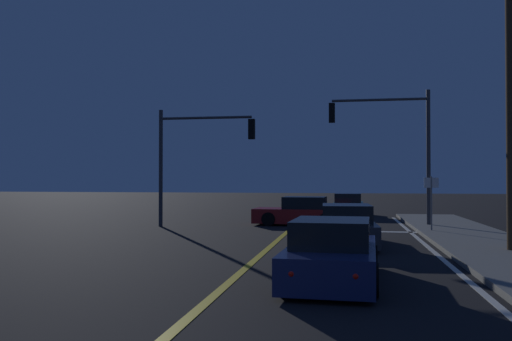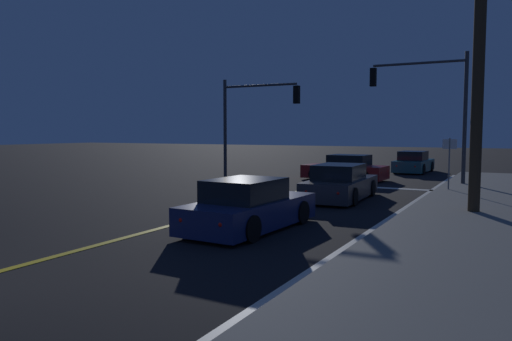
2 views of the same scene
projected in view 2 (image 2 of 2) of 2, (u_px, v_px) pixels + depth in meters
sidewalk_right at (454, 225)px, 13.07m from camera, size 3.20×35.97×0.15m
lane_line_center at (232, 209)px, 16.28m from camera, size 0.20×33.97×0.01m
lane_line_edge_right at (384, 222)px, 13.95m from camera, size 0.16×33.97×0.01m
stop_bar at (377, 188)px, 22.53m from camera, size 5.23×0.50×0.01m
car_mid_block_red at (346, 169)px, 26.03m from camera, size 4.37×2.11×1.34m
car_lead_oncoming_navy at (249, 207)px, 12.87m from camera, size 2.03×4.44×1.34m
car_parked_curb_teal at (414, 163)px, 30.88m from camera, size 1.93×4.41×1.34m
car_far_approaching_charcoal at (340, 184)px, 18.54m from camera, size 2.06×4.74×1.34m
traffic_signal_near_right at (430, 98)px, 23.36m from camera, size 4.52×0.28×6.19m
traffic_signal_far_left at (252, 111)px, 26.30m from camera, size 4.49×0.28×5.37m
utility_pole_right at (480, 29)px, 14.51m from camera, size 1.93×0.34×10.77m
street_sign_corner at (449, 156)px, 20.51m from camera, size 0.56×0.06×2.28m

